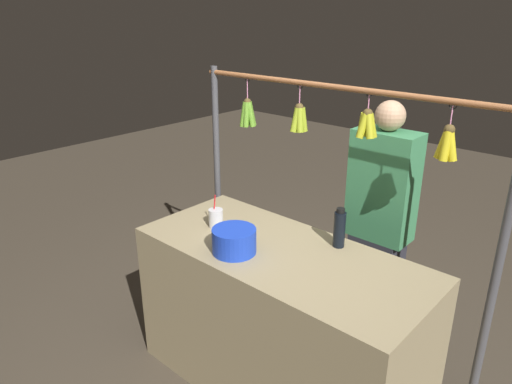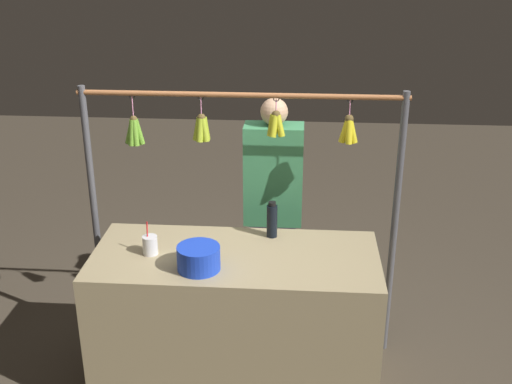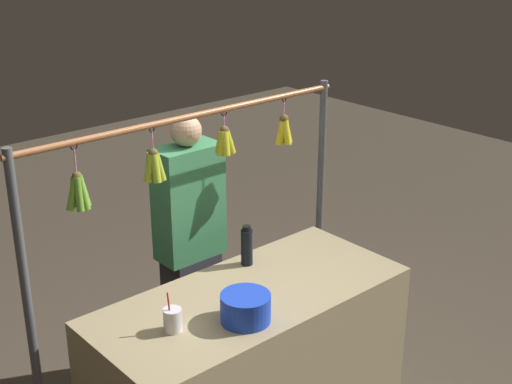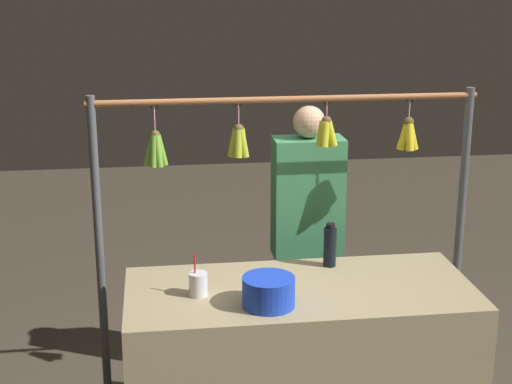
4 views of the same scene
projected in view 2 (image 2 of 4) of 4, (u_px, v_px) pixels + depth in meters
The scene contains 7 objects.
ground_plane at pixel (237, 383), 3.98m from camera, with size 12.00×12.00×0.00m, color #463C30.
market_counter at pixel (236, 322), 3.81m from camera, with size 1.66×0.73×0.91m, color tan.
display_rack at pixel (240, 174), 3.92m from camera, with size 1.99×0.12×1.78m.
water_bottle at pixel (272, 220), 3.82m from camera, with size 0.06×0.06×0.23m.
blue_bucket at pixel (199, 258), 3.46m from camera, with size 0.24×0.24×0.14m, color blue.
drink_cup at pixel (150, 245), 3.63m from camera, with size 0.09×0.09×0.20m.
vendor_person at pixel (273, 217), 4.36m from camera, with size 0.39×0.21×1.65m.
Camera 2 is at (-0.36, 3.21, 2.63)m, focal length 44.30 mm.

